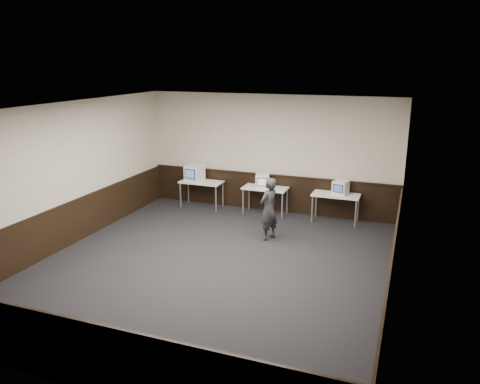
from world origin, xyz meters
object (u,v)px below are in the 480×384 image
emac_center (262,181)px  desk_right (336,197)px  emac_left (194,173)px  desk_left (201,184)px  person (269,209)px  desk_center (265,190)px  emac_right (341,188)px

emac_center → desk_right: bearing=-14.7°
emac_left → desk_right: bearing=7.1°
desk_left → emac_left: emac_left is taller
desk_left → emac_center: (1.83, -0.04, 0.25)m
emac_left → person: person is taller
desk_center → person: person is taller
emac_left → emac_center: size_ratio=1.13×
desk_right → emac_center: bearing=-178.8°
desk_right → emac_center: 1.99m
emac_center → person: 1.86m
desk_left → emac_right: bearing=0.5°
desk_left → desk_center: bearing=0.0°
desk_center → desk_right: size_ratio=1.00×
emac_right → emac_center: bearing=-165.8°
desk_center → desk_right: bearing=0.0°
emac_right → person: 2.25m
desk_center → emac_center: size_ratio=2.58×
desk_right → desk_left: bearing=180.0°
emac_left → emac_right: bearing=7.6°
emac_center → emac_right: size_ratio=1.07×
desk_right → emac_left: 4.02m
emac_right → person: (-1.36, -1.79, -0.19)m
desk_center → desk_left: bearing=180.0°
emac_left → emac_center: bearing=6.1°
desk_center → emac_center: (-0.07, -0.04, 0.25)m
desk_left → desk_center: size_ratio=1.00×
emac_left → emac_center: (2.03, -0.03, -0.04)m
desk_right → emac_left: size_ratio=2.28×
emac_left → person: bearing=-25.5°
emac_center → emac_right: (2.07, 0.07, -0.00)m
emac_left → desk_center: bearing=7.2°
desk_center → emac_center: bearing=-151.0°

